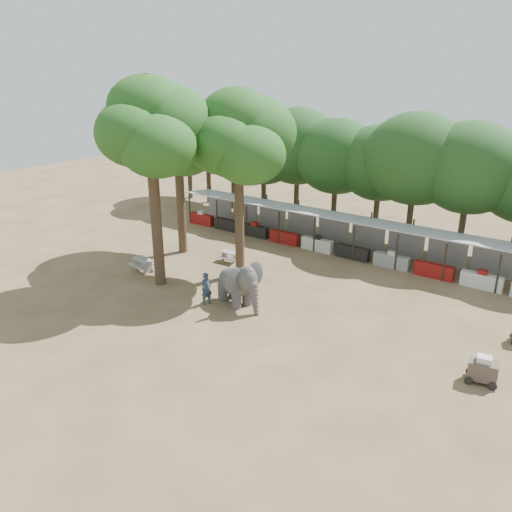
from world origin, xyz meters
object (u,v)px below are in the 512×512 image
Objects in this scene: handler at (207,289)px; cart_front at (483,370)px; picnic_table_near at (143,263)px; elephant at (239,283)px; yard_tree_left at (178,134)px; yard_tree_center at (151,128)px; yard_tree_back at (239,137)px; picnic_table_far at (230,255)px.

handler reaches higher than cart_front.
handler is at bearing 173.93° from cart_front.
handler reaches higher than picnic_table_near.
elephant is 1.81m from handler.
yard_tree_left reaches higher than picnic_table_near.
elephant is (5.79, 0.36, -7.94)m from yard_tree_center.
yard_tree_back is at bearing 53.14° from yard_tree_center.
yard_tree_center is 9.37m from handler.
handler is at bearing -37.57° from yard_tree_left.
yard_tree_center reaches higher than elephant.
handler is 1.29× the size of picnic_table_far.
handler is 1.02× the size of picnic_table_near.
yard_tree_left is 11.76m from handler.
yard_tree_left is at bearing -179.46° from picnic_table_far.
cart_front is (21.41, -4.45, -7.60)m from yard_tree_left.
yard_tree_center reaches higher than yard_tree_left.
elephant reaches higher than picnic_table_far.
handler is at bearing -0.68° from picnic_table_near.
yard_tree_left is 0.97× the size of yard_tree_back.
cart_front is at bearing 9.89° from picnic_table_near.
yard_tree_back is at bearing 34.37° from handler.
yard_tree_back reaches higher than elephant.
handler reaches higher than picnic_table_far.
handler is 6.76m from picnic_table_far.
yard_tree_left reaches higher than handler.
yard_tree_center is 1.06× the size of yard_tree_back.
picnic_table_far is (-4.69, 4.93, -0.83)m from elephant.
yard_tree_center is at bearing -105.24° from picnic_table_far.
cart_front reaches higher than picnic_table_far.
yard_tree_left is at bearing 108.81° from picnic_table_near.
yard_tree_center is 8.71× the size of cart_front.
yard_tree_left is at bearing 167.56° from elephant.
cart_front is (14.09, 1.18, -0.32)m from handler.
yard_tree_center is 5.04m from yard_tree_back.
elephant is 8.17m from picnic_table_near.
elephant is at bearing -37.65° from handler.
yard_tree_back is 8.60m from elephant.
yard_tree_back is 9.01m from handler.
picnic_table_far is 1.03× the size of cart_front.
picnic_table_far is (3.44, 4.65, -0.07)m from picnic_table_near.
cart_front is (18.41, 0.55, -8.61)m from yard_tree_center.
handler is (-1.47, -0.99, -0.35)m from elephant.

